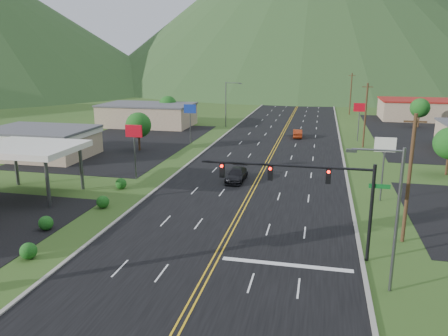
% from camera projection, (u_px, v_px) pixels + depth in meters
% --- Properties ---
extents(traffic_signal, '(13.10, 0.43, 7.00)m').
position_uv_depth(traffic_signal, '(313.00, 185.00, 30.40)').
color(traffic_signal, black).
rests_on(traffic_signal, ground).
extents(streetlight_east, '(3.28, 0.25, 9.00)m').
position_uv_depth(streetlight_east, '(392.00, 211.00, 25.67)').
color(streetlight_east, '#59595E').
rests_on(streetlight_east, ground).
extents(streetlight_west, '(3.28, 0.25, 9.00)m').
position_uv_depth(streetlight_west, '(227.00, 101.00, 87.19)').
color(streetlight_west, '#59595E').
rests_on(streetlight_west, ground).
extents(gas_canopy, '(10.00, 8.00, 5.30)m').
position_uv_depth(gas_canopy, '(28.00, 149.00, 44.09)').
color(gas_canopy, white).
rests_on(gas_canopy, ground).
extents(building_west_mid, '(14.40, 10.40, 4.10)m').
position_uv_depth(building_west_mid, '(40.00, 141.00, 61.97)').
color(building_west_mid, tan).
rests_on(building_west_mid, ground).
extents(building_west_far, '(18.40, 11.40, 4.50)m').
position_uv_depth(building_west_far, '(148.00, 115.00, 89.47)').
color(building_west_far, tan).
rests_on(building_west_far, ground).
extents(building_east_far, '(16.40, 12.40, 4.50)m').
position_uv_depth(building_east_far, '(418.00, 109.00, 98.44)').
color(building_east_far, tan).
rests_on(building_east_far, ground).
extents(pole_sign_west_a, '(2.00, 0.18, 6.40)m').
position_uv_depth(pole_sign_west_a, '(134.00, 137.00, 49.91)').
color(pole_sign_west_a, '#59595E').
rests_on(pole_sign_west_a, ground).
extents(pole_sign_west_b, '(2.00, 0.18, 6.40)m').
position_uv_depth(pole_sign_west_b, '(190.00, 113.00, 70.70)').
color(pole_sign_west_b, '#59595E').
rests_on(pole_sign_west_b, ground).
extents(pole_sign_east_a, '(2.00, 0.18, 6.40)m').
position_uv_depth(pole_sign_east_a, '(385.00, 151.00, 42.32)').
color(pole_sign_east_a, '#59595E').
rests_on(pole_sign_east_a, ground).
extents(pole_sign_east_b, '(2.00, 0.18, 6.40)m').
position_uv_depth(pole_sign_east_b, '(360.00, 111.00, 72.56)').
color(pole_sign_east_b, '#59595E').
rests_on(pole_sign_east_b, ground).
extents(tree_west_a, '(3.84, 3.84, 5.82)m').
position_uv_depth(tree_west_a, '(138.00, 125.00, 65.64)').
color(tree_west_a, '#382314').
rests_on(tree_west_a, ground).
extents(tree_west_b, '(3.84, 3.84, 5.82)m').
position_uv_depth(tree_west_b, '(168.00, 105.00, 92.21)').
color(tree_west_b, '#382314').
rests_on(tree_west_b, ground).
extents(tree_east_b, '(3.84, 3.84, 5.82)m').
position_uv_depth(tree_east_b, '(420.00, 108.00, 87.12)').
color(tree_east_b, '#382314').
rests_on(tree_east_b, ground).
extents(utility_pole_a, '(1.60, 0.28, 10.00)m').
position_uv_depth(utility_pole_a, '(409.00, 178.00, 32.75)').
color(utility_pole_a, '#382314').
rests_on(utility_pole_a, ground).
extents(utility_pole_b, '(1.60, 0.28, 10.00)m').
position_uv_depth(utility_pole_b, '(365.00, 115.00, 67.71)').
color(utility_pole_b, '#382314').
rests_on(utility_pole_b, ground).
extents(utility_pole_c, '(1.60, 0.28, 10.00)m').
position_uv_depth(utility_pole_c, '(351.00, 94.00, 105.51)').
color(utility_pole_c, '#382314').
rests_on(utility_pole_c, ground).
extents(utility_pole_d, '(1.60, 0.28, 10.00)m').
position_uv_depth(utility_pole_d, '(344.00, 83.00, 143.30)').
color(utility_pole_d, '#382314').
rests_on(utility_pole_d, ground).
extents(car_dark_mid, '(2.07, 5.00, 1.44)m').
position_uv_depth(car_dark_mid, '(237.00, 175.00, 50.12)').
color(car_dark_mid, black).
rests_on(car_dark_mid, ground).
extents(car_red_far, '(1.80, 4.53, 1.47)m').
position_uv_depth(car_red_far, '(298.00, 134.00, 76.68)').
color(car_red_far, maroon).
rests_on(car_red_far, ground).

